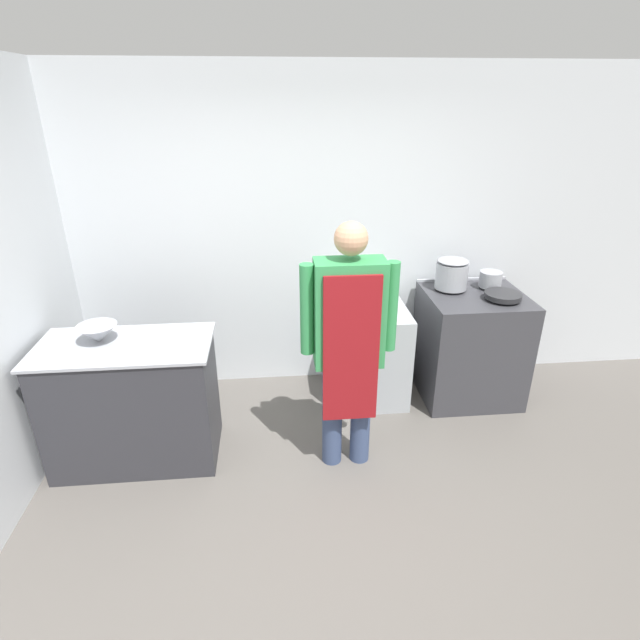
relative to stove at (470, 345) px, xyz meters
The scene contains 12 objects.
ground_plane 2.13m from the stove, 133.54° to the right, with size 14.00×14.00×0.00m, color #5B5651.
wall_back 1.74m from the stove, 162.62° to the left, with size 8.00×0.05×2.70m.
wall_left 3.50m from the stove, behind, with size 0.05×8.00×2.70m.
prep_counter 2.75m from the stove, 167.41° to the right, with size 1.17×0.62×0.92m.
stove is the anchor object (origin of this frame).
fridge_unit 0.87m from the stove, behind, with size 0.60×0.68×0.82m.
person_cook 1.53m from the stove, 145.93° to the right, with size 0.63×0.24×1.76m.
mixing_bowl 2.95m from the stove, 169.17° to the right, with size 0.27×0.27×0.12m.
small_bowl 2.96m from the stove, behind, with size 0.17×0.17×0.09m.
stock_pot 0.66m from the stove, 144.23° to the left, with size 0.27×0.27×0.26m.
saute_pan 0.55m from the stove, 38.55° to the right, with size 0.29×0.29×0.04m.
sauce_pot 0.59m from the stove, 39.02° to the left, with size 0.19×0.19×0.13m.
Camera 1 is at (-0.22, -2.18, 2.45)m, focal length 28.00 mm.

